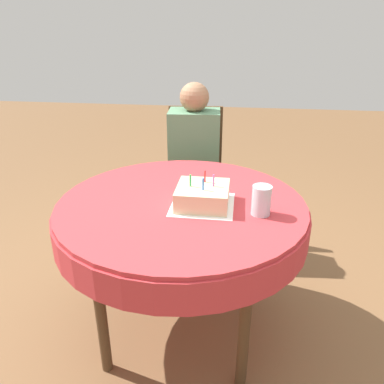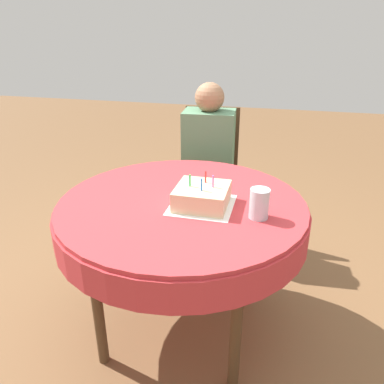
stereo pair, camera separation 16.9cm
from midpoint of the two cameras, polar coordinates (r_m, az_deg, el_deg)
name	(u,v)px [view 1 (the left image)]	position (r m, az deg, el deg)	size (l,w,h in m)	color
ground_plane	(183,326)	(2.16, -3.76, -19.82)	(12.00, 12.00, 0.00)	brown
dining_table	(182,218)	(1.77, -4.34, -4.07)	(1.16, 1.16, 0.75)	#BC3338
chair	(195,173)	(2.70, -1.36, 2.83)	(0.45, 0.45, 0.98)	#4C331E
person	(194,154)	(2.54, -1.59, 5.83)	(0.35, 0.36, 1.17)	#9E7051
napkin	(203,204)	(1.69, -1.24, -1.97)	(0.28, 0.28, 0.00)	white
birthday_cake	(203,195)	(1.67, -1.25, -0.58)	(0.23, 0.23, 0.14)	beige
drinking_glass	(261,200)	(1.59, 7.58, -1.34)	(0.08, 0.08, 0.13)	silver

